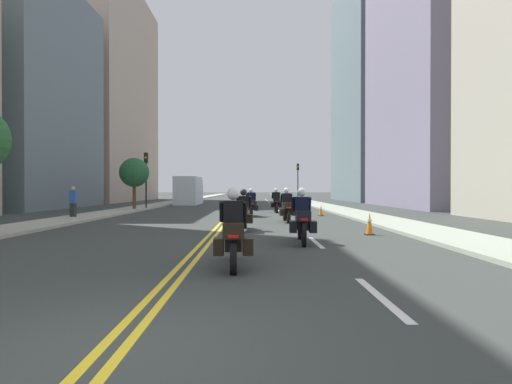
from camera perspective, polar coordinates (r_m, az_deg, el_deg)
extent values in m
plane|color=#333835|center=(51.92, -1.97, -1.31)|extent=(264.00, 264.00, 0.00)
cube|color=#A7A396|center=(52.70, -10.45, -1.23)|extent=(2.45, 144.00, 0.12)
cube|color=#959E8D|center=(52.29, 6.58, -1.24)|extent=(2.45, 144.00, 0.12)
cube|color=yellow|center=(51.92, -2.10, -1.31)|extent=(0.12, 132.00, 0.01)
cube|color=yellow|center=(51.92, -1.84, -1.31)|extent=(0.12, 132.00, 0.01)
cube|color=silver|center=(6.37, 17.21, -14.04)|extent=(0.14, 2.40, 0.01)
cube|color=silver|center=(12.13, 8.53, -7.10)|extent=(0.14, 2.40, 0.01)
cube|color=silver|center=(18.04, 5.55, -4.61)|extent=(0.14, 2.40, 0.01)
cube|color=silver|center=(24.00, 4.06, -3.35)|extent=(0.14, 2.40, 0.01)
cube|color=silver|center=(29.98, 3.16, -2.59)|extent=(0.14, 2.40, 0.01)
cube|color=silver|center=(35.96, 2.56, -2.09)|extent=(0.14, 2.40, 0.01)
cube|color=silver|center=(41.95, 2.14, -1.72)|extent=(0.14, 2.40, 0.01)
cube|color=silver|center=(47.94, 1.82, -1.45)|extent=(0.14, 2.40, 0.01)
cube|color=silver|center=(53.93, 1.57, -1.24)|extent=(0.14, 2.40, 0.01)
cube|color=silver|center=(59.93, 1.37, -1.07)|extent=(0.14, 2.40, 0.01)
cube|color=slate|center=(39.44, -30.84, 11.60)|extent=(9.16, 14.01, 18.53)
cube|color=gray|center=(41.50, 24.45, 20.04)|extent=(8.44, 16.00, 31.08)
cube|color=#2D3847|center=(41.51, 29.80, 8.94)|extent=(0.04, 13.44, 0.90)
cube|color=tan|center=(57.67, -21.17, 12.69)|extent=(9.90, 21.48, 27.71)
cube|color=#2D3847|center=(58.54, -25.73, 5.63)|extent=(0.04, 18.04, 0.90)
cube|color=#2D3847|center=(59.22, -25.75, 10.53)|extent=(0.04, 18.04, 0.90)
cube|color=#2D3847|center=(60.32, -25.76, 15.29)|extent=(0.04, 18.04, 0.90)
cube|color=#2D3847|center=(61.82, -25.78, 19.84)|extent=(0.04, 18.04, 0.90)
cube|color=slate|center=(57.87, 16.00, 13.85)|extent=(7.42, 17.47, 30.06)
cube|color=#2D3847|center=(57.76, 19.56, 6.31)|extent=(0.04, 14.67, 0.90)
cube|color=#2D3847|center=(61.69, 19.60, 21.77)|extent=(0.04, 14.67, 0.90)
cylinder|color=black|center=(9.16, -3.24, -7.66)|extent=(0.16, 0.61, 0.61)
cylinder|color=black|center=(7.59, -3.24, -9.35)|extent=(0.16, 0.61, 0.61)
cube|color=silver|center=(9.12, -3.25, -5.65)|extent=(0.16, 0.33, 0.04)
cube|color=black|center=(8.34, -3.24, -6.53)|extent=(0.38, 1.22, 0.40)
cube|color=black|center=(7.60, -3.24, -5.54)|extent=(0.42, 0.38, 0.28)
cube|color=red|center=(7.42, -3.24, -6.30)|extent=(0.20, 0.04, 0.06)
cube|color=black|center=(7.88, -5.30, -7.67)|extent=(0.22, 0.45, 0.32)
cube|color=black|center=(7.88, -1.19, -7.66)|extent=(0.22, 0.45, 0.32)
cube|color=#B2C1CC|center=(8.81, -3.25, -3.67)|extent=(0.37, 0.14, 0.36)
cube|color=black|center=(8.24, -3.25, -3.21)|extent=(0.41, 0.28, 0.57)
cylinder|color=black|center=(8.39, -4.89, -2.81)|extent=(0.11, 0.29, 0.45)
cylinder|color=black|center=(8.39, -1.61, -2.81)|extent=(0.11, 0.29, 0.45)
sphere|color=white|center=(8.26, -3.25, -0.25)|extent=(0.26, 0.26, 0.26)
cylinder|color=black|center=(12.80, 6.24, -5.18)|extent=(0.14, 0.68, 0.68)
cylinder|color=black|center=(11.21, 6.80, -5.99)|extent=(0.14, 0.68, 0.68)
cube|color=silver|center=(12.77, 6.24, -3.58)|extent=(0.16, 0.33, 0.04)
cube|color=black|center=(11.98, 6.50, -4.23)|extent=(0.38, 1.23, 0.40)
cube|color=black|center=(11.24, 6.77, -3.41)|extent=(0.42, 0.38, 0.28)
cube|color=red|center=(11.06, 6.84, -3.89)|extent=(0.20, 0.04, 0.06)
cube|color=black|center=(11.49, 5.27, -4.92)|extent=(0.22, 0.45, 0.32)
cube|color=black|center=(11.53, 8.06, -4.91)|extent=(0.22, 0.45, 0.32)
cube|color=#B2C1CC|center=(12.47, 6.33, -2.29)|extent=(0.37, 0.14, 0.36)
cube|color=black|center=(11.90, 6.52, -1.99)|extent=(0.41, 0.28, 0.54)
cylinder|color=black|center=(12.03, 5.33, -1.72)|extent=(0.11, 0.29, 0.45)
cylinder|color=black|center=(12.07, 7.60, -1.72)|extent=(0.11, 0.29, 0.45)
sphere|color=white|center=(11.92, 6.51, -0.01)|extent=(0.26, 0.26, 0.26)
cylinder|color=black|center=(16.29, -1.54, -4.11)|extent=(0.14, 0.61, 0.60)
cylinder|color=black|center=(14.73, -2.01, -4.59)|extent=(0.14, 0.61, 0.60)
cube|color=silver|center=(16.27, -1.54, -2.98)|extent=(0.16, 0.33, 0.04)
cube|color=black|center=(15.49, -1.77, -3.31)|extent=(0.39, 1.21, 0.40)
cube|color=black|center=(14.77, -1.99, -2.63)|extent=(0.42, 0.38, 0.28)
cube|color=red|center=(14.59, -2.05, -2.99)|extent=(0.20, 0.04, 0.06)
cube|color=black|center=(15.05, -2.98, -3.80)|extent=(0.22, 0.45, 0.32)
cube|color=black|center=(15.01, -0.84, -3.81)|extent=(0.22, 0.45, 0.32)
cube|color=#B2C1CC|center=(15.97, -1.62, -1.83)|extent=(0.37, 0.14, 0.36)
cube|color=black|center=(15.41, -1.78, -1.57)|extent=(0.41, 0.28, 0.54)
cylinder|color=black|center=(15.58, -2.62, -1.37)|extent=(0.12, 0.29, 0.45)
cylinder|color=black|center=(15.55, -0.86, -1.37)|extent=(0.12, 0.29, 0.45)
sphere|color=black|center=(15.44, -1.77, -0.04)|extent=(0.26, 0.26, 0.26)
cylinder|color=black|center=(20.18, 4.08, -3.18)|extent=(0.15, 0.64, 0.64)
cylinder|color=black|center=(18.64, 4.64, -3.48)|extent=(0.15, 0.64, 0.64)
cube|color=silver|center=(20.17, 4.08, -2.21)|extent=(0.15, 0.33, 0.04)
cube|color=black|center=(19.39, 4.35, -2.49)|extent=(0.36, 1.20, 0.40)
cube|color=black|center=(18.69, 4.61, -1.93)|extent=(0.41, 0.37, 0.28)
cube|color=red|center=(18.50, 4.68, -2.20)|extent=(0.20, 0.04, 0.06)
cube|color=black|center=(18.90, 3.68, -2.87)|extent=(0.22, 0.45, 0.32)
cube|color=black|center=(18.97, 5.36, -2.86)|extent=(0.22, 0.45, 0.32)
cube|color=#B2C1CC|center=(19.87, 4.18, -1.33)|extent=(0.36, 0.14, 0.36)
cube|color=black|center=(19.32, 4.37, -1.04)|extent=(0.41, 0.27, 0.58)
cylinder|color=black|center=(19.44, 3.61, -0.89)|extent=(0.11, 0.28, 0.45)
cylinder|color=black|center=(19.50, 5.02, -0.88)|extent=(0.11, 0.28, 0.45)
sphere|color=white|center=(19.35, 4.36, 0.24)|extent=(0.26, 0.26, 0.26)
cylinder|color=black|center=(24.15, -0.79, -2.54)|extent=(0.15, 0.67, 0.67)
cylinder|color=black|center=(22.53, -0.63, -2.76)|extent=(0.15, 0.67, 0.67)
cube|color=silver|center=(24.13, -0.79, -1.70)|extent=(0.15, 0.33, 0.04)
cube|color=black|center=(23.33, -0.72, -1.96)|extent=(0.37, 1.25, 0.40)
cube|color=black|center=(22.59, -0.64, -1.48)|extent=(0.42, 0.38, 0.28)
cube|color=red|center=(22.40, -0.62, -1.70)|extent=(0.20, 0.04, 0.06)
cube|color=black|center=(22.83, -1.37, -2.26)|extent=(0.22, 0.45, 0.32)
cube|color=black|center=(22.86, 0.03, -2.26)|extent=(0.22, 0.45, 0.32)
cube|color=#B2C1CC|center=(23.83, -0.77, -0.99)|extent=(0.37, 0.14, 0.36)
cube|color=black|center=(23.26, -0.71, -0.80)|extent=(0.41, 0.28, 0.55)
cylinder|color=black|center=(23.40, -1.31, -0.67)|extent=(0.11, 0.29, 0.45)
cylinder|color=black|center=(23.42, -0.14, -0.67)|extent=(0.11, 0.29, 0.45)
sphere|color=white|center=(23.28, -0.71, 0.22)|extent=(0.26, 0.26, 0.26)
cylinder|color=black|center=(28.02, 2.75, -2.12)|extent=(0.14, 0.68, 0.68)
cylinder|color=black|center=(26.54, 2.97, -2.26)|extent=(0.14, 0.68, 0.68)
cube|color=silver|center=(28.00, 2.75, -1.39)|extent=(0.14, 0.32, 0.04)
cube|color=black|center=(27.27, 2.86, -1.60)|extent=(0.34, 1.13, 0.40)
cube|color=black|center=(26.60, 2.96, -1.18)|extent=(0.41, 0.37, 0.28)
cube|color=red|center=(26.41, 2.99, -1.37)|extent=(0.20, 0.03, 0.06)
cube|color=black|center=(26.81, 2.33, -1.85)|extent=(0.21, 0.44, 0.32)
cube|color=black|center=(26.85, 3.52, -1.85)|extent=(0.21, 0.44, 0.32)
cube|color=#B2C1CC|center=(27.73, 2.79, -0.78)|extent=(0.36, 0.13, 0.36)
cube|color=black|center=(27.20, 2.87, -0.60)|extent=(0.40, 0.27, 0.56)
cylinder|color=black|center=(27.34, 2.34, -0.49)|extent=(0.10, 0.28, 0.45)
cylinder|color=black|center=(27.37, 3.35, -0.49)|extent=(0.10, 0.28, 0.45)
sphere|color=white|center=(27.23, 2.86, 0.28)|extent=(0.26, 0.26, 0.26)
cylinder|color=black|center=(31.52, -0.70, -1.84)|extent=(0.16, 0.68, 0.67)
cylinder|color=black|center=(30.07, -0.62, -1.95)|extent=(0.16, 0.68, 0.67)
cube|color=silver|center=(31.51, -0.70, -1.19)|extent=(0.15, 0.32, 0.04)
cube|color=black|center=(30.79, -0.66, -1.37)|extent=(0.36, 1.12, 0.40)
cube|color=black|center=(30.13, -0.62, -0.99)|extent=(0.41, 0.37, 0.28)
cube|color=red|center=(29.94, -0.61, -1.15)|extent=(0.20, 0.04, 0.06)
cube|color=black|center=(30.35, -1.17, -1.59)|extent=(0.22, 0.45, 0.32)
cube|color=black|center=(30.36, -0.11, -1.58)|extent=(0.22, 0.45, 0.32)
cube|color=#B2C1CC|center=(31.24, -0.69, -0.65)|extent=(0.36, 0.13, 0.36)
cube|color=black|center=(30.73, -0.66, -0.53)|extent=(0.41, 0.27, 0.50)
cylinder|color=black|center=(30.87, -1.11, -0.43)|extent=(0.11, 0.28, 0.45)
cylinder|color=black|center=(30.88, -0.22, -0.43)|extent=(0.11, 0.28, 0.45)
sphere|color=black|center=(30.75, -0.66, 0.20)|extent=(0.26, 0.26, 0.26)
cube|color=black|center=(24.01, 9.22, -3.33)|extent=(0.33, 0.33, 0.03)
cone|color=orange|center=(23.99, 9.22, -2.54)|extent=(0.26, 0.26, 0.63)
cylinder|color=white|center=(23.98, 9.22, -2.36)|extent=(0.18, 0.18, 0.08)
cube|color=black|center=(14.52, 15.83, -5.81)|extent=(0.31, 0.31, 0.03)
cone|color=orange|center=(14.49, 15.83, -4.28)|extent=(0.25, 0.25, 0.75)
cylinder|color=white|center=(14.48, 15.83, -3.93)|extent=(0.17, 0.17, 0.08)
cylinder|color=black|center=(32.46, -15.34, 0.86)|extent=(0.12, 0.12, 3.67)
cube|color=black|center=(32.55, -15.35, 4.71)|extent=(0.28, 0.28, 0.80)
sphere|color=yellow|center=(32.40, -15.41, 4.73)|extent=(0.18, 0.18, 0.18)
cylinder|color=black|center=(49.89, 5.96, 0.89)|extent=(0.12, 0.12, 3.97)
cube|color=black|center=(49.96, 5.97, 3.57)|extent=(0.28, 0.28, 0.80)
sphere|color=yellow|center=(49.81, 5.99, 3.58)|extent=(0.18, 0.18, 0.18)
cube|color=#232D2B|center=(23.34, -24.54, -2.48)|extent=(0.31, 0.24, 0.84)
cube|color=#2E58AC|center=(23.32, -24.54, -0.64)|extent=(0.39, 0.27, 0.66)
sphere|color=tan|center=(23.32, -24.55, 0.47)|extent=(0.22, 0.22, 0.22)
cylinder|color=#503825|center=(31.18, -16.90, -0.61)|extent=(0.24, 0.24, 2.06)
sphere|color=#225530|center=(31.19, -16.91, 2.67)|extent=(2.16, 2.16, 2.16)
cube|color=silver|center=(44.22, -8.95, -0.20)|extent=(2.00, 1.80, 2.20)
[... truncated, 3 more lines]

